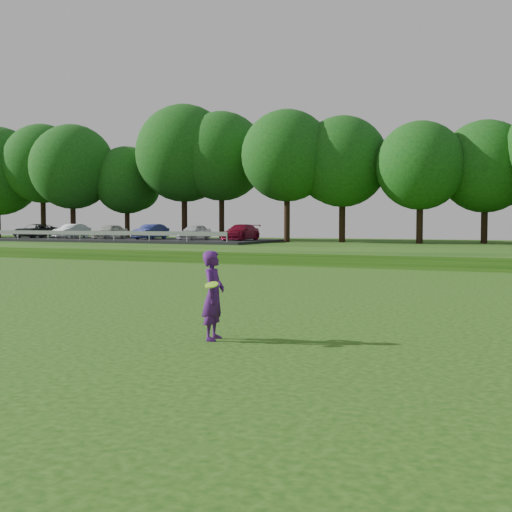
% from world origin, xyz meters
% --- Properties ---
extents(ground, '(140.00, 140.00, 0.00)m').
position_xyz_m(ground, '(0.00, 0.00, 0.00)').
color(ground, '#18420C').
rests_on(ground, ground).
extents(berm, '(130.00, 30.00, 0.60)m').
position_xyz_m(berm, '(0.00, 34.00, 0.30)').
color(berm, '#18420C').
rests_on(berm, ground).
extents(walking_path, '(130.00, 1.60, 0.04)m').
position_xyz_m(walking_path, '(0.00, 20.00, 0.02)').
color(walking_path, gray).
rests_on(walking_path, ground).
extents(treeline, '(104.00, 7.00, 15.00)m').
position_xyz_m(treeline, '(0.00, 38.00, 8.10)').
color(treeline, '#0F4211').
rests_on(treeline, berm).
extents(parking_lot, '(24.00, 9.00, 1.38)m').
position_xyz_m(parking_lot, '(-24.21, 32.82, 1.06)').
color(parking_lot, black).
rests_on(parking_lot, berm).
extents(woman, '(0.49, 0.74, 1.61)m').
position_xyz_m(woman, '(1.52, 0.18, 0.80)').
color(woman, '#481666').
rests_on(woman, ground).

